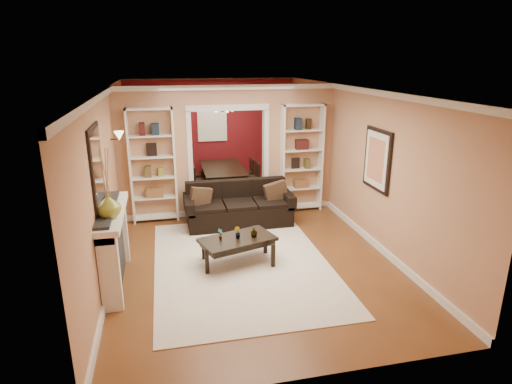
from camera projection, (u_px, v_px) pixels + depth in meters
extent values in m
plane|color=brown|center=(239.00, 233.00, 8.20)|extent=(8.00, 8.00, 0.00)
plane|color=white|center=(238.00, 88.00, 7.39)|extent=(8.00, 8.00, 0.00)
plane|color=tan|center=(212.00, 130.00, 11.52)|extent=(8.00, 0.00, 8.00)
plane|color=tan|center=(314.00, 261.00, 4.07)|extent=(8.00, 0.00, 8.00)
plane|color=tan|center=(110.00, 171.00, 7.33)|extent=(0.00, 8.00, 8.00)
plane|color=tan|center=(353.00, 158.00, 8.26)|extent=(0.00, 8.00, 8.00)
cube|color=tan|center=(228.00, 151.00, 8.91)|extent=(4.50, 0.15, 2.70)
cube|color=maroon|center=(212.00, 131.00, 11.50)|extent=(4.44, 0.04, 2.64)
cube|color=#8CA5CC|center=(212.00, 123.00, 11.40)|extent=(0.78, 0.03, 0.98)
cube|color=silver|center=(241.00, 263.00, 6.97)|extent=(2.79, 3.89, 0.01)
cube|color=black|center=(239.00, 204.00, 8.51)|extent=(2.14, 0.93, 0.84)
cube|color=brown|center=(200.00, 198.00, 8.27)|extent=(0.44, 0.24, 0.42)
cube|color=brown|center=(276.00, 192.00, 8.59)|extent=(0.46, 0.18, 0.45)
cube|color=black|center=(238.00, 251.00, 6.92)|extent=(1.31, 0.96, 0.44)
imported|color=#336626|center=(220.00, 234.00, 6.77)|extent=(0.11, 0.11, 0.18)
imported|color=#336626|center=(237.00, 233.00, 6.82)|extent=(0.13, 0.13, 0.19)
imported|color=#336626|center=(254.00, 231.00, 6.88)|extent=(0.16, 0.16, 0.21)
cube|color=white|center=(153.00, 166.00, 8.50)|extent=(0.90, 0.30, 2.30)
cube|color=white|center=(301.00, 158.00, 9.14)|extent=(0.90, 0.30, 2.30)
cube|color=white|center=(116.00, 247.00, 6.20)|extent=(0.32, 1.70, 1.16)
imported|color=olive|center=(108.00, 206.00, 5.67)|extent=(0.42, 0.42, 0.34)
cube|color=silver|center=(97.00, 166.00, 5.80)|extent=(0.03, 0.95, 1.10)
cube|color=#FFE0A5|center=(116.00, 137.00, 7.72)|extent=(0.18, 0.18, 0.22)
cube|color=black|center=(377.00, 160.00, 7.26)|extent=(0.04, 0.85, 1.05)
imported|color=black|center=(224.00, 179.00, 10.61)|extent=(1.82, 1.01, 0.64)
cube|color=black|center=(203.00, 181.00, 10.20)|extent=(0.40, 0.40, 0.80)
cube|color=black|center=(249.00, 178.00, 10.42)|extent=(0.42, 0.42, 0.81)
cube|color=black|center=(201.00, 174.00, 10.76)|extent=(0.49, 0.49, 0.80)
cube|color=black|center=(244.00, 173.00, 10.99)|extent=(0.41, 0.41, 0.77)
cube|color=#362A18|center=(218.00, 110.00, 10.11)|extent=(0.50, 0.50, 0.30)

